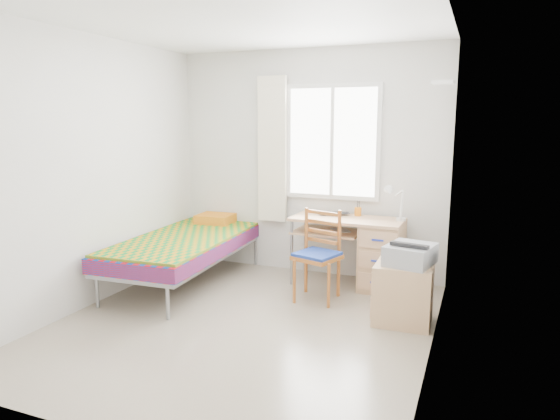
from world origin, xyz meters
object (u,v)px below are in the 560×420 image
object	(u,v)px
cabinet	(403,293)
printer	(410,254)
desk	(375,251)
bed	(190,243)
chair	(319,249)

from	to	relation	value
cabinet	printer	bearing A→B (deg)	17.82
cabinet	printer	world-z (taller)	printer
desk	printer	distance (m)	0.98
bed	chair	bearing A→B (deg)	-1.88
chair	printer	xyz separation A→B (m)	(0.93, -0.30, 0.12)
bed	cabinet	size ratio (longest dim) A/B	4.02
bed	desk	size ratio (longest dim) A/B	1.80
printer	desk	bearing A→B (deg)	131.28
bed	chair	size ratio (longest dim) A/B	2.39
bed	printer	size ratio (longest dim) A/B	4.38
bed	cabinet	bearing A→B (deg)	-9.87
bed	printer	world-z (taller)	bed
bed	printer	distance (m)	2.46
printer	bed	bearing A→B (deg)	-174.41
cabinet	chair	bearing A→B (deg)	159.01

